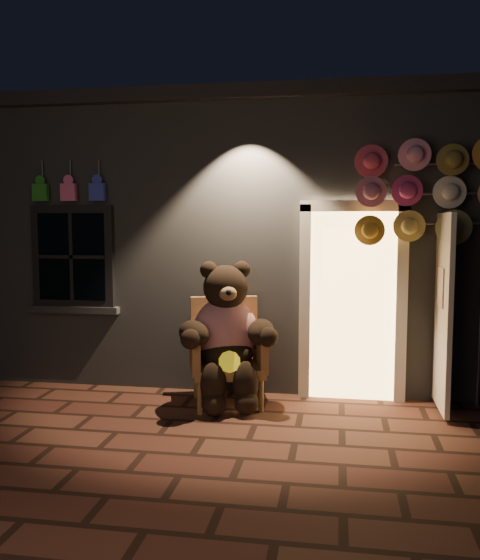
# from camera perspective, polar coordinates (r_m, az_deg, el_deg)

# --- Properties ---
(ground) EXTENTS (60.00, 60.00, 0.00)m
(ground) POSITION_cam_1_polar(r_m,az_deg,el_deg) (5.59, -3.56, -14.88)
(ground) COLOR #4E2C1E
(ground) RESTS_ON ground
(shop_building) EXTENTS (7.30, 5.95, 3.51)m
(shop_building) POSITION_cam_1_polar(r_m,az_deg,el_deg) (9.17, 2.02, 4.21)
(shop_building) COLOR slate
(shop_building) RESTS_ON ground
(wicker_armchair) EXTENTS (0.94, 0.89, 1.13)m
(wicker_armchair) POSITION_cam_1_polar(r_m,az_deg,el_deg) (6.46, -1.33, -6.84)
(wicker_armchair) COLOR olive
(wicker_armchair) RESTS_ON ground
(teddy_bear) EXTENTS (1.07, 0.98, 1.54)m
(teddy_bear) POSITION_cam_1_polar(r_m,az_deg,el_deg) (6.28, -1.33, -5.26)
(teddy_bear) COLOR red
(teddy_bear) RESTS_ON ground
(hat_rack) EXTENTS (1.66, 0.22, 2.78)m
(hat_rack) POSITION_cam_1_polar(r_m,az_deg,el_deg) (6.45, 17.59, 7.98)
(hat_rack) COLOR #59595E
(hat_rack) RESTS_ON ground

